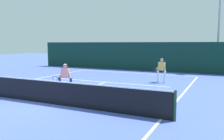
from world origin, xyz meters
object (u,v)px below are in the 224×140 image
Objects in this scene: player_near at (65,77)px; player_far at (161,69)px; tennis_ball_extra at (154,97)px; light_pole at (219,19)px; tennis_ball at (91,79)px.

player_far is at bearing -133.77° from player_near.
tennis_ball_extra is at bearing -177.96° from player_near.
light_pole reaches higher than tennis_ball_extra.
tennis_ball_extra is (0.79, -4.56, -0.86)m from player_far.
tennis_ball_extra is at bearing -33.37° from tennis_ball.
player_far is 24.59× the size of tennis_ball.
player_near is 15.25m from light_pole.
tennis_ball_extra is 0.01× the size of light_pole.
tennis_ball is at bearing -134.72° from light_pole.
light_pole is (7.05, 12.94, 3.92)m from player_near.
player_far reaches higher than player_near.
player_far is 24.59× the size of tennis_ball_extra.
player_far reaches higher than tennis_ball_extra.
player_far is 4.71m from tennis_ball_extra.
player_far is 9.06m from light_pole.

